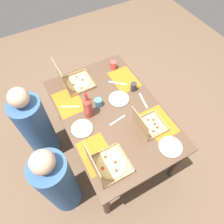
# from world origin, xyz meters

# --- Properties ---
(ground_plane) EXTENTS (6.00, 6.00, 0.00)m
(ground_plane) POSITION_xyz_m (0.00, 0.00, 0.00)
(ground_plane) COLOR brown
(dining_table) EXTENTS (1.48, 0.99, 0.74)m
(dining_table) POSITION_xyz_m (0.00, 0.00, 0.64)
(dining_table) COLOR #3F3328
(dining_table) RESTS_ON ground_plane
(placemat_near_left) EXTENTS (0.36, 0.26, 0.00)m
(placemat_near_left) POSITION_xyz_m (-0.33, -0.34, 0.74)
(placemat_near_left) COLOR orange
(placemat_near_left) RESTS_ON dining_table
(placemat_near_right) EXTENTS (0.36, 0.26, 0.00)m
(placemat_near_right) POSITION_xyz_m (0.33, -0.34, 0.74)
(placemat_near_right) COLOR orange
(placemat_near_right) RESTS_ON dining_table
(placemat_far_left) EXTENTS (0.36, 0.26, 0.00)m
(placemat_far_left) POSITION_xyz_m (-0.33, 0.34, 0.74)
(placemat_far_left) COLOR orange
(placemat_far_left) RESTS_ON dining_table
(placemat_far_right) EXTENTS (0.36, 0.26, 0.00)m
(placemat_far_right) POSITION_xyz_m (0.33, 0.34, 0.74)
(placemat_far_right) COLOR orange
(placemat_far_right) RESTS_ON dining_table
(pizza_box_center) EXTENTS (0.31, 0.34, 0.34)m
(pizza_box_center) POSITION_xyz_m (0.52, 0.18, 0.79)
(pizza_box_center) COLOR tan
(pizza_box_center) RESTS_ON dining_table
(pizza_box_corner_left) EXTENTS (0.30, 0.31, 0.34)m
(pizza_box_corner_left) POSITION_xyz_m (-0.49, 0.31, 0.79)
(pizza_box_corner_left) COLOR tan
(pizza_box_corner_left) RESTS_ON dining_table
(pizza_box_edge_far) EXTENTS (0.26, 0.29, 0.29)m
(pizza_box_edge_far) POSITION_xyz_m (-0.33, -0.22, 0.78)
(pizza_box_edge_far) COLOR tan
(pizza_box_edge_far) RESTS_ON dining_table
(plate_near_right) EXTENTS (0.21, 0.21, 0.03)m
(plate_near_right) POSITION_xyz_m (0.11, -0.14, 0.75)
(plate_near_right) COLOR white
(plate_near_right) RESTS_ON dining_table
(plate_far_right) EXTENTS (0.21, 0.21, 0.03)m
(plate_far_right) POSITION_xyz_m (-0.04, 0.35, 0.75)
(plate_far_right) COLOR white
(plate_far_right) RESTS_ON dining_table
(plate_middle) EXTENTS (0.21, 0.21, 0.03)m
(plate_middle) POSITION_xyz_m (-0.60, -0.28, 0.75)
(plate_middle) COLOR white
(plate_middle) RESTS_ON dining_table
(soda_bottle) EXTENTS (0.09, 0.09, 0.32)m
(soda_bottle) POSITION_xyz_m (0.09, 0.22, 0.87)
(soda_bottle) COLOR #B2382D
(soda_bottle) RESTS_ON dining_table
(cup_clear_left) EXTENTS (0.08, 0.08, 0.09)m
(cup_clear_left) POSITION_xyz_m (0.15, 0.08, 0.78)
(cup_clear_left) COLOR teal
(cup_clear_left) RESTS_ON dining_table
(cup_clear_right) EXTENTS (0.07, 0.07, 0.10)m
(cup_clear_right) POSITION_xyz_m (0.15, -0.35, 0.79)
(cup_clear_right) COLOR #333338
(cup_clear_right) RESTS_ON dining_table
(cup_red) EXTENTS (0.08, 0.08, 0.10)m
(cup_red) POSITION_xyz_m (0.55, -0.32, 0.79)
(cup_red) COLOR #BF4742
(cup_red) RESTS_ON dining_table
(fork_by_far_right) EXTENTS (0.04, 0.19, 0.00)m
(fork_by_far_right) POSITION_xyz_m (-0.12, -0.00, 0.74)
(fork_by_far_right) COLOR #B7B7BC
(fork_by_far_right) RESTS_ON dining_table
(fork_by_far_left) EXTENTS (0.10, 0.18, 0.00)m
(fork_by_far_left) POSITION_xyz_m (0.27, 0.35, 0.74)
(fork_by_far_left) COLOR #B7B7BC
(fork_by_far_left) RESTS_ON dining_table
(knife_by_near_left) EXTENTS (0.15, 0.17, 0.00)m
(knife_by_near_left) POSITION_xyz_m (0.32, -0.25, 0.74)
(knife_by_near_left) COLOR #B7B7BC
(knife_by_near_left) RESTS_ON dining_table
(knife_by_near_right) EXTENTS (0.21, 0.05, 0.00)m
(knife_by_near_right) POSITION_xyz_m (-0.03, -0.36, 0.74)
(knife_by_near_right) COLOR #B7B7BC
(knife_by_near_right) RESTS_ON dining_table
(diner_left_seat) EXTENTS (0.32, 0.32, 1.15)m
(diner_left_seat) POSITION_xyz_m (-0.33, 0.75, 0.52)
(diner_left_seat) COLOR #33598C
(diner_left_seat) RESTS_ON ground_plane
(diner_right_seat) EXTENTS (0.32, 0.32, 1.16)m
(diner_right_seat) POSITION_xyz_m (0.33, 0.75, 0.52)
(diner_right_seat) COLOR #33598C
(diner_right_seat) RESTS_ON ground_plane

